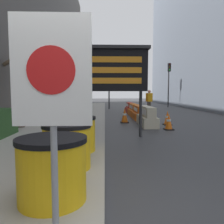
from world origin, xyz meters
The scene contains 16 objects.
bare_tree centered at (-3.37, 6.54, 1.97)m, with size 1.94×2.19×3.71m.
barrel_drum_foreground centered at (-0.64, 0.62, 0.55)m, with size 0.86×0.86×0.78m.
barrel_drum_middle centered at (-0.66, 1.78, 0.55)m, with size 0.86×0.86×0.78m.
barrel_drum_back centered at (-0.63, 2.94, 0.55)m, with size 0.86×0.86×0.78m.
warning_sign centered at (-0.44, -0.10, 1.53)m, with size 0.68×0.08×1.98m.
message_board centered at (0.36, 5.26, 2.23)m, with size 2.22×0.36×2.99m.
jersey_barrier_cream centered at (1.91, 7.80, 0.39)m, with size 0.64×2.13×0.88m.
jersey_barrier_orange_far centered at (1.91, 10.13, 0.34)m, with size 0.63×1.68×0.77m.
jersey_barrier_orange_near centered at (1.91, 12.30, 0.34)m, with size 0.62×2.13×0.77m.
jersey_barrier_red_striped centered at (1.91, 14.64, 0.34)m, with size 0.62×1.65×0.76m.
traffic_cone_near centered at (2.90, 7.97, 0.32)m, with size 0.37×0.37×0.66m.
traffic_cone_mid centered at (2.57, 6.64, 0.32)m, with size 0.37×0.37×0.66m.
traffic_cone_far centered at (0.98, 8.79, 0.36)m, with size 0.41×0.41×0.74m.
traffic_light_near_curb centered at (0.38, 18.27, 3.30)m, with size 0.28×0.45×4.59m.
traffic_light_far_side centered at (6.63, 20.61, 3.27)m, with size 0.28×0.45×4.55m.
pedestrian_worker centered at (3.39, 14.61, 1.01)m, with size 0.52×0.45×1.72m.
Camera 1 is at (0.01, -1.99, 1.47)m, focal length 35.00 mm.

